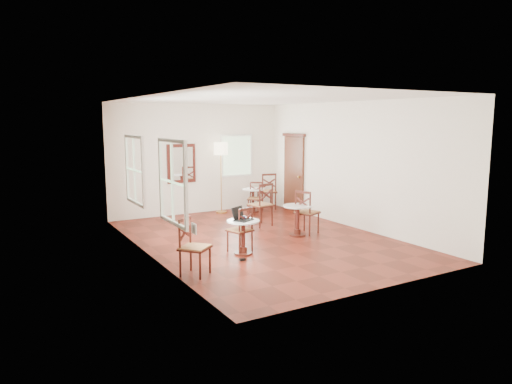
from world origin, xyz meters
The scene contains 17 objects.
ground centered at (0.00, 0.00, 0.00)m, with size 7.00×7.00×0.00m, color #601B10.
room_shell centered at (-0.06, 0.27, 1.89)m, with size 5.02×7.02×3.01m.
cafe_table_near centered at (-0.91, -0.78, 0.41)m, with size 0.63×0.63×0.66m.
cafe_table_mid centered at (0.84, -0.10, 0.43)m, with size 0.65×0.65×0.69m.
cafe_table_back centered at (1.36, 2.82, 0.40)m, with size 0.62×0.62×0.65m.
chair_near_a centered at (-0.88, -0.63, 0.45)m, with size 0.51×0.51×0.90m.
chair_near_b centered at (-2.21, -1.45, 0.48)m, with size 0.63×0.63×0.96m.
chair_mid_a centered at (0.65, 1.15, 0.53)m, with size 0.57×0.57×1.06m.
chair_mid_b centered at (1.12, -0.05, 0.50)m, with size 0.60×0.60×1.00m.
chair_back_a centered at (1.92, 2.96, 0.53)m, with size 0.57×0.57×1.06m.
chair_back_b centered at (1.30, 2.57, 0.43)m, with size 0.56×0.56×0.87m.
floor_lamp centered at (0.54, 3.15, 1.66)m, with size 0.38×0.38×1.96m.
laptop centered at (-0.94, -0.74, 0.73)m, with size 0.45×0.43×0.25m.
mouse centered at (-0.84, -0.73, 0.68)m, with size 0.10×0.06×0.04m, color black.
navy_mug centered at (-0.88, -0.75, 0.70)m, with size 0.10×0.07×0.08m.
water_glass centered at (-0.88, -0.65, 0.71)m, with size 0.06×0.06×0.10m, color white.
power_adapter centered at (-1.13, -1.15, 0.02)m, with size 0.11×0.06×0.04m, color black.
Camera 1 is at (-5.12, -8.51, 2.56)m, focal length 33.04 mm.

